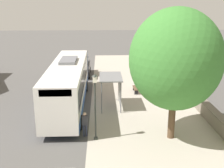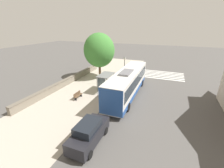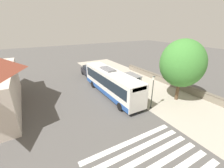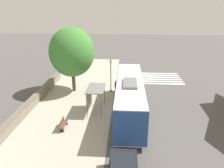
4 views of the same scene
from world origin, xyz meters
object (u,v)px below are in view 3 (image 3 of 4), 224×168
Objects in this scene: bus_shelter at (132,77)px; street_lamp_near at (153,90)px; pedestrian at (144,101)px; bus at (111,82)px; shade_tree at (182,63)px; parked_car_behind_bus at (89,71)px; bench at (130,78)px.

bus_shelter is 0.71× the size of street_lamp_near.
street_lamp_near reaches higher than pedestrian.
bus is at bearing -5.48° from bus_shelter.
street_lamp_near is (-2.25, 5.79, 0.56)m from bus.
street_lamp_near is 5.28m from shade_tree.
pedestrian is 6.68m from shade_tree.
street_lamp_near is at bearing 76.92° from bus_shelter.
street_lamp_near is at bearing 111.24° from bus.
bus_shelter reaches higher than parked_car_behind_bus.
bus is at bearing -73.52° from pedestrian.
bus is 8.15× the size of bench.
street_lamp_near is at bearing 1.06° from shade_tree.
parked_car_behind_bus is (3.08, -10.02, -1.17)m from bus_shelter.
bench is at bearing -116.48° from pedestrian.
street_lamp_near is at bearing 145.09° from pedestrian.
street_lamp_near reaches higher than parked_car_behind_bus.
bus_shelter is (-3.52, 0.34, 0.21)m from bus.
bus is 1.55× the size of shade_tree.
shade_tree is (-4.66, -0.09, 2.48)m from street_lamp_near.
street_lamp_near is 15.66m from parked_car_behind_bus.
shade_tree is (-5.34, 0.39, 4.01)m from pedestrian.
parked_car_behind_bus is at bearing -72.92° from bus_shelter.
street_lamp_near is 0.95× the size of parked_car_behind_bus.
street_lamp_near reaches higher than bench.
parked_car_behind_bus is at bearing -50.17° from bench.
bus_shelter is 0.38× the size of shade_tree.
bus_shelter is at bearing -111.33° from pedestrian.
bench is 9.90m from street_lamp_near.
parked_car_behind_bus is (1.14, -15.00, 0.00)m from pedestrian.
bench is 0.35× the size of parked_car_behind_bus.
bus is at bearing 28.95° from bench.
bus reaches higher than bench.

